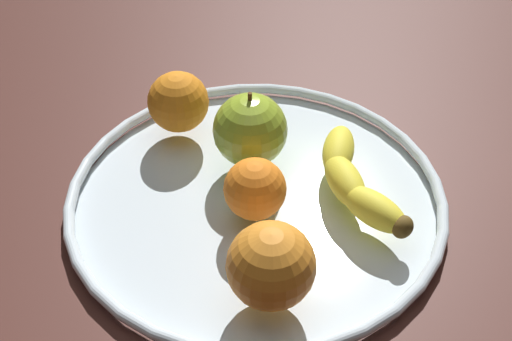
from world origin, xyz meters
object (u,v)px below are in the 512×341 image
Objects in this scene: orange_center at (271,266)px; orange_back_right at (255,189)px; banana at (354,181)px; orange_front_left at (178,102)px; apple at (250,130)px; fruit_bowl at (256,198)px.

orange_back_right is at bearing 169.95° from orange_center.
banana is 21.93cm from orange_front_left.
apple reaches higher than orange_back_right.
fruit_bowl is 4.53× the size of apple.
orange_center reaches higher than orange_back_right.
banana is 2.58× the size of orange_front_left.
fruit_bowl is at bearing 160.20° from orange_back_right.
apple is at bearing 165.98° from orange_back_right.
orange_center is at bearing -50.51° from banana.
fruit_bowl is at bearing 20.79° from orange_front_left.
apple is at bearing 169.09° from fruit_bowl.
apple is 1.27× the size of orange_front_left.
orange_front_left is (-16.35, -14.51, 1.79)cm from banana.
orange_front_left is (-15.86, -4.02, 0.33)cm from orange_back_right.
apple is 8.24cm from orange_back_right.
fruit_bowl is 2.22× the size of banana.
apple reaches higher than orange_front_left.
apple reaches higher than orange_center.
apple is at bearing 37.21° from orange_front_left.
orange_front_left is (-26.37, -2.16, -0.51)cm from orange_center.
orange_front_left is (-13.15, -4.99, 4.36)cm from fruit_bowl.
fruit_bowl is 14.73cm from orange_front_left.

